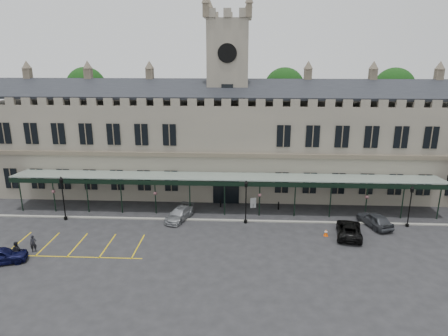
{
  "coord_description": "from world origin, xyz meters",
  "views": [
    {
      "loc": [
        2.13,
        -35.59,
        18.15
      ],
      "look_at": [
        0.0,
        6.0,
        6.0
      ],
      "focal_mm": 32.0,
      "sensor_mm": 36.0,
      "label": 1
    }
  ],
  "objects_px": {
    "person_b": "(16,251)",
    "clock_tower": "(228,93)",
    "car_van": "(349,229)",
    "car_right_a": "(375,219)",
    "lamp_post_right": "(410,203)",
    "car_left_a": "(1,256)",
    "station_building": "(228,144)",
    "traffic_cone": "(326,233)",
    "sign_board": "(253,203)",
    "person_a": "(33,244)",
    "lamp_post_mid": "(246,198)",
    "car_taxi": "(179,214)",
    "lamp_post_left": "(63,194)"
  },
  "relations": [
    {
      "from": "clock_tower",
      "to": "car_right_a",
      "type": "relative_size",
      "value": 5.42
    },
    {
      "from": "clock_tower",
      "to": "car_left_a",
      "type": "relative_size",
      "value": 5.66
    },
    {
      "from": "lamp_post_right",
      "to": "person_a",
      "type": "xyz_separation_m",
      "value": [
        -37.38,
        -7.59,
        -1.92
      ]
    },
    {
      "from": "lamp_post_right",
      "to": "person_b",
      "type": "relative_size",
      "value": 2.64
    },
    {
      "from": "car_right_a",
      "to": "lamp_post_mid",
      "type": "bearing_deg",
      "value": -20.64
    },
    {
      "from": "car_taxi",
      "to": "person_a",
      "type": "xyz_separation_m",
      "value": [
        -12.5,
        -8.19,
        0.17
      ]
    },
    {
      "from": "person_a",
      "to": "lamp_post_right",
      "type": "bearing_deg",
      "value": -12.31
    },
    {
      "from": "lamp_post_left",
      "to": "car_van",
      "type": "distance_m",
      "value": 30.98
    },
    {
      "from": "lamp_post_mid",
      "to": "traffic_cone",
      "type": "xyz_separation_m",
      "value": [
        8.23,
        -2.81,
        -2.58
      ]
    },
    {
      "from": "person_a",
      "to": "clock_tower",
      "type": "bearing_deg",
      "value": 22.98
    },
    {
      "from": "clock_tower",
      "to": "person_b",
      "type": "height_order",
      "value": "clock_tower"
    },
    {
      "from": "station_building",
      "to": "lamp_post_left",
      "type": "xyz_separation_m",
      "value": [
        -17.79,
        -11.01,
        -3.43
      ]
    },
    {
      "from": "traffic_cone",
      "to": "car_left_a",
      "type": "distance_m",
      "value": 30.8
    },
    {
      "from": "car_van",
      "to": "person_b",
      "type": "distance_m",
      "value": 31.96
    },
    {
      "from": "car_van",
      "to": "person_b",
      "type": "height_order",
      "value": "person_b"
    },
    {
      "from": "station_building",
      "to": "car_left_a",
      "type": "height_order",
      "value": "station_building"
    },
    {
      "from": "car_right_a",
      "to": "person_a",
      "type": "xyz_separation_m",
      "value": [
        -33.85,
        -7.51,
        0.06
      ]
    },
    {
      "from": "lamp_post_left",
      "to": "lamp_post_right",
      "type": "relative_size",
      "value": 1.1
    },
    {
      "from": "sign_board",
      "to": "car_left_a",
      "type": "bearing_deg",
      "value": -165.52
    },
    {
      "from": "station_building",
      "to": "clock_tower",
      "type": "bearing_deg",
      "value": 90.0
    },
    {
      "from": "station_building",
      "to": "car_right_a",
      "type": "height_order",
      "value": "station_building"
    },
    {
      "from": "clock_tower",
      "to": "lamp_post_mid",
      "type": "xyz_separation_m",
      "value": [
        2.43,
        -10.96,
        -10.18
      ]
    },
    {
      "from": "station_building",
      "to": "traffic_cone",
      "type": "bearing_deg",
      "value": -52.09
    },
    {
      "from": "lamp_post_mid",
      "to": "person_b",
      "type": "xyz_separation_m",
      "value": [
        -20.73,
        -9.11,
        -2.06
      ]
    },
    {
      "from": "car_right_a",
      "to": "lamp_post_right",
      "type": "bearing_deg",
      "value": 161.04
    },
    {
      "from": "person_b",
      "to": "clock_tower",
      "type": "bearing_deg",
      "value": -131.59
    },
    {
      "from": "sign_board",
      "to": "car_van",
      "type": "bearing_deg",
      "value": -54.32
    },
    {
      "from": "station_building",
      "to": "car_taxi",
      "type": "distance_m",
      "value": 12.86
    },
    {
      "from": "sign_board",
      "to": "person_b",
      "type": "xyz_separation_m",
      "value": [
        -21.64,
        -13.59,
        0.25
      ]
    },
    {
      "from": "lamp_post_mid",
      "to": "lamp_post_right",
      "type": "xyz_separation_m",
      "value": [
        17.45,
        -0.06,
        -0.18
      ]
    },
    {
      "from": "traffic_cone",
      "to": "sign_board",
      "type": "distance_m",
      "value": 10.33
    },
    {
      "from": "car_left_a",
      "to": "car_van",
      "type": "relative_size",
      "value": 0.85
    },
    {
      "from": "car_right_a",
      "to": "traffic_cone",
      "type": "bearing_deg",
      "value": 5.12
    },
    {
      "from": "car_right_a",
      "to": "person_a",
      "type": "relative_size",
      "value": 2.73
    },
    {
      "from": "clock_tower",
      "to": "lamp_post_mid",
      "type": "height_order",
      "value": "clock_tower"
    },
    {
      "from": "station_building",
      "to": "traffic_cone",
      "type": "relative_size",
      "value": 83.04
    },
    {
      "from": "car_left_a",
      "to": "lamp_post_mid",
      "type": "bearing_deg",
      "value": -86.14
    },
    {
      "from": "car_right_a",
      "to": "person_b",
      "type": "relative_size",
      "value": 2.6
    },
    {
      "from": "lamp_post_right",
      "to": "car_van",
      "type": "relative_size",
      "value": 0.91
    },
    {
      "from": "clock_tower",
      "to": "traffic_cone",
      "type": "xyz_separation_m",
      "value": [
        10.66,
        -13.77,
        -12.76
      ]
    },
    {
      "from": "sign_board",
      "to": "car_taxi",
      "type": "xyz_separation_m",
      "value": [
        -8.34,
        -3.94,
        0.04
      ]
    },
    {
      "from": "traffic_cone",
      "to": "person_a",
      "type": "distance_m",
      "value": 28.58
    },
    {
      "from": "car_taxi",
      "to": "person_b",
      "type": "relative_size",
      "value": 2.6
    },
    {
      "from": "car_right_a",
      "to": "person_a",
      "type": "height_order",
      "value": "person_a"
    },
    {
      "from": "person_b",
      "to": "traffic_cone",
      "type": "bearing_deg",
      "value": -166.97
    },
    {
      "from": "car_van",
      "to": "car_right_a",
      "type": "bearing_deg",
      "value": -132.14
    },
    {
      "from": "lamp_post_right",
      "to": "person_b",
      "type": "bearing_deg",
      "value": -166.67
    },
    {
      "from": "clock_tower",
      "to": "car_right_a",
      "type": "xyz_separation_m",
      "value": [
        16.35,
        -11.09,
        -12.33
      ]
    },
    {
      "from": "lamp_post_right",
      "to": "car_left_a",
      "type": "bearing_deg",
      "value": -165.96
    },
    {
      "from": "car_van",
      "to": "person_b",
      "type": "bearing_deg",
      "value": 22.42
    }
  ]
}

